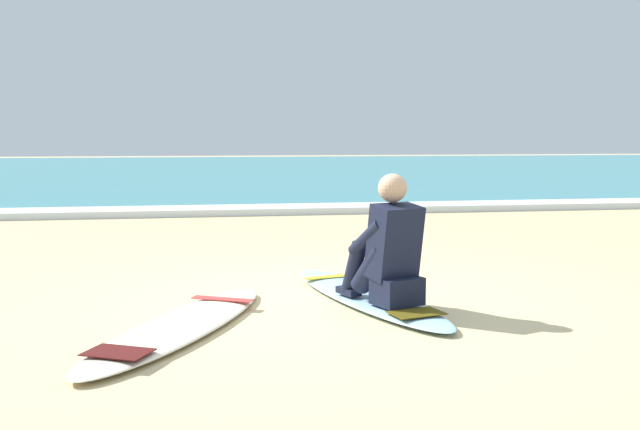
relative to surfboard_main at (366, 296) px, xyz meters
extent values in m
plane|color=#CCB584|center=(-0.32, 0.02, -0.04)|extent=(80.00, 80.00, 0.00)
cube|color=teal|center=(-0.32, 20.26, 0.01)|extent=(80.00, 28.00, 0.10)
cube|color=white|center=(-0.32, 6.56, 0.02)|extent=(80.00, 0.90, 0.11)
ellipsoid|color=#9ED1E5|center=(0.00, 0.00, 0.00)|extent=(1.10, 2.42, 0.07)
cube|color=gold|center=(-0.17, 0.64, 0.04)|extent=(0.49, 0.22, 0.01)
cube|color=#4C400C|center=(0.19, -0.73, 0.04)|extent=(0.41, 0.32, 0.01)
cube|color=black|center=(0.12, -0.47, 0.14)|extent=(0.39, 0.36, 0.20)
cylinder|color=black|center=(-0.04, -0.33, 0.29)|extent=(0.29, 0.43, 0.43)
cylinder|color=black|center=(-0.13, -0.15, 0.26)|extent=(0.21, 0.28, 0.42)
cube|color=black|center=(-0.16, -0.09, 0.07)|extent=(0.17, 0.24, 0.05)
cylinder|color=black|center=(0.15, -0.26, 0.29)|extent=(0.29, 0.43, 0.43)
cylinder|color=black|center=(0.09, -0.07, 0.26)|extent=(0.21, 0.28, 0.42)
cube|color=black|center=(0.07, 0.00, 0.07)|extent=(0.17, 0.24, 0.05)
cube|color=black|center=(0.11, -0.43, 0.49)|extent=(0.42, 0.40, 0.57)
sphere|color=tan|center=(0.10, -0.41, 0.88)|extent=(0.21, 0.21, 0.21)
cylinder|color=black|center=(-0.08, -0.34, 0.52)|extent=(0.23, 0.40, 0.31)
cylinder|color=black|center=(0.18, -0.24, 0.52)|extent=(0.23, 0.40, 0.31)
ellipsoid|color=#EFE5C6|center=(-1.41, -0.66, 0.00)|extent=(1.52, 2.32, 0.07)
cube|color=red|center=(-1.12, -0.07, 0.04)|extent=(0.47, 0.30, 0.01)
cube|color=#4A1311|center=(-1.75, -1.33, 0.04)|extent=(0.43, 0.38, 0.01)
camera|label=1|loc=(-1.29, -5.47, 1.26)|focal=40.82mm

